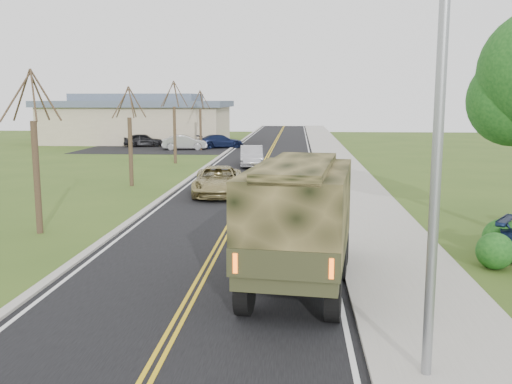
# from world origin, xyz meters

# --- Properties ---
(ground) EXTENTS (160.00, 160.00, 0.00)m
(ground) POSITION_xyz_m (0.00, 0.00, 0.00)
(ground) COLOR #364F1A
(ground) RESTS_ON ground
(road) EXTENTS (8.00, 120.00, 0.01)m
(road) POSITION_xyz_m (0.00, 40.00, 0.01)
(road) COLOR black
(road) RESTS_ON ground
(curb_right) EXTENTS (0.30, 120.00, 0.12)m
(curb_right) POSITION_xyz_m (4.15, 40.00, 0.06)
(curb_right) COLOR #9E998E
(curb_right) RESTS_ON ground
(sidewalk_right) EXTENTS (3.20, 120.00, 0.10)m
(sidewalk_right) POSITION_xyz_m (5.90, 40.00, 0.05)
(sidewalk_right) COLOR #9E998E
(sidewalk_right) RESTS_ON ground
(curb_left) EXTENTS (0.30, 120.00, 0.10)m
(curb_left) POSITION_xyz_m (-4.15, 40.00, 0.05)
(curb_left) COLOR #9E998E
(curb_left) RESTS_ON ground
(street_light) EXTENTS (1.65, 0.22, 8.00)m
(street_light) POSITION_xyz_m (4.90, -0.50, 4.43)
(street_light) COLOR gray
(street_light) RESTS_ON ground
(bare_tree_a) EXTENTS (1.93, 2.26, 6.08)m
(bare_tree_a) POSITION_xyz_m (-7.00, 10.00, 2.63)
(bare_tree_a) COLOR #38281C
(bare_tree_a) RESTS_ON ground
(bare_tree_b) EXTENTS (1.83, 2.14, 5.73)m
(bare_tree_b) POSITION_xyz_m (-7.00, 22.00, 2.48)
(bare_tree_b) COLOR #38281C
(bare_tree_b) RESTS_ON ground
(bare_tree_c) EXTENTS (2.04, 2.39, 6.42)m
(bare_tree_c) POSITION_xyz_m (-7.00, 34.00, 2.78)
(bare_tree_c) COLOR #38281C
(bare_tree_c) RESTS_ON ground
(bare_tree_d) EXTENTS (1.88, 2.20, 5.91)m
(bare_tree_d) POSITION_xyz_m (-7.00, 46.00, 2.55)
(bare_tree_d) COLOR #38281C
(bare_tree_d) RESTS_ON ground
(commercial_building) EXTENTS (25.50, 21.50, 5.65)m
(commercial_building) POSITION_xyz_m (-15.98, 55.97, 2.69)
(commercial_building) COLOR tan
(commercial_building) RESTS_ON ground
(military_truck) EXTENTS (3.20, 7.11, 3.43)m
(military_truck) POSITION_xyz_m (2.76, 4.52, 1.97)
(military_truck) COLOR black
(military_truck) RESTS_ON ground
(suv_champagne) EXTENTS (2.98, 5.60, 1.50)m
(suv_champagne) POSITION_xyz_m (-1.51, 19.12, 0.75)
(suv_champagne) COLOR #998C56
(suv_champagne) RESTS_ON ground
(sedan_silver) EXTENTS (2.10, 4.85, 1.55)m
(sedan_silver) POSITION_xyz_m (-0.80, 32.18, 0.78)
(sedan_silver) COLOR #B3B2B7
(sedan_silver) RESTS_ON ground
(lot_car_dark) EXTENTS (4.47, 2.67, 1.43)m
(lot_car_dark) POSITION_xyz_m (-13.81, 49.65, 0.71)
(lot_car_dark) COLOR black
(lot_car_dark) RESTS_ON ground
(lot_car_silver) EXTENTS (4.72, 2.34, 1.49)m
(lot_car_silver) POSITION_xyz_m (-8.69, 46.25, 0.74)
(lot_car_silver) COLOR #9F9FA3
(lot_car_silver) RESTS_ON ground
(lot_car_navy) EXTENTS (5.18, 3.61, 1.39)m
(lot_car_navy) POSITION_xyz_m (-5.37, 48.65, 0.70)
(lot_car_navy) COLOR #0E1636
(lot_car_navy) RESTS_ON ground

